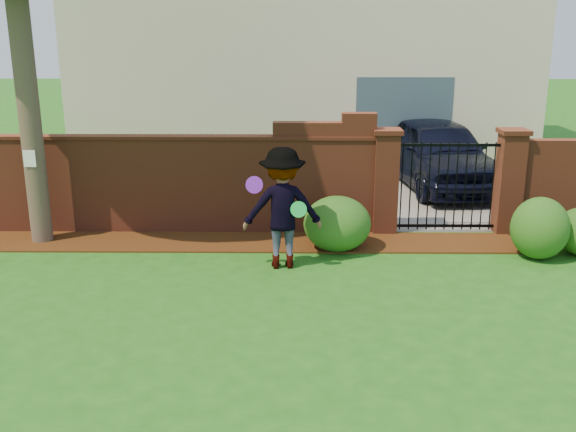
{
  "coord_description": "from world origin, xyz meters",
  "views": [
    {
      "loc": [
        0.78,
        -7.41,
        3.61
      ],
      "look_at": [
        0.69,
        1.4,
        1.05
      ],
      "focal_mm": 40.97,
      "sensor_mm": 36.0,
      "label": 1
    }
  ],
  "objects_px": {
    "car": "(443,155)",
    "man": "(282,209)",
    "frisbee_green": "(299,209)",
    "frisbee_purple": "(254,185)"
  },
  "relations": [
    {
      "from": "car",
      "to": "man",
      "type": "xyz_separation_m",
      "value": [
        -3.55,
        -5.1,
        0.15
      ]
    },
    {
      "from": "car",
      "to": "frisbee_green",
      "type": "relative_size",
      "value": 18.77
    },
    {
      "from": "man",
      "to": "frisbee_purple",
      "type": "relative_size",
      "value": 7.15
    },
    {
      "from": "man",
      "to": "frisbee_green",
      "type": "bearing_deg",
      "value": 138.55
    },
    {
      "from": "man",
      "to": "frisbee_purple",
      "type": "xyz_separation_m",
      "value": [
        -0.42,
        -0.04,
        0.38
      ]
    },
    {
      "from": "man",
      "to": "frisbee_green",
      "type": "relative_size",
      "value": 7.6
    },
    {
      "from": "frisbee_purple",
      "to": "man",
      "type": "bearing_deg",
      "value": 5.71
    },
    {
      "from": "man",
      "to": "frisbee_purple",
      "type": "height_order",
      "value": "man"
    },
    {
      "from": "frisbee_green",
      "to": "frisbee_purple",
      "type": "bearing_deg",
      "value": 167.76
    },
    {
      "from": "car",
      "to": "frisbee_green",
      "type": "distance_m",
      "value": 6.24
    }
  ]
}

